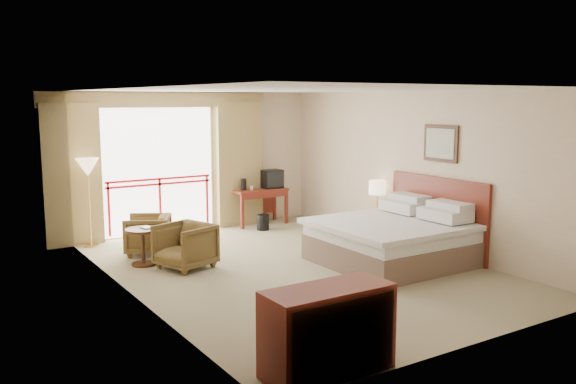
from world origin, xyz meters
TOP-DOWN VIEW (x-y plane):
  - floor at (0.00, 0.00)m, footprint 7.00×7.00m
  - ceiling at (0.00, 0.00)m, footprint 7.00×7.00m
  - wall_back at (0.00, 3.50)m, footprint 5.00×0.00m
  - wall_front at (0.00, -3.50)m, footprint 5.00×0.00m
  - wall_left at (-2.50, 0.00)m, footprint 0.00×7.00m
  - wall_right at (2.50, 0.00)m, footprint 0.00×7.00m
  - balcony_door at (-0.80, 3.48)m, footprint 2.40×0.00m
  - balcony_railing at (-0.80, 3.46)m, footprint 2.09×0.03m
  - curtain_left at (-2.45, 3.35)m, footprint 1.00×0.26m
  - curtain_right at (0.85, 3.35)m, footprint 1.00×0.26m
  - valance at (-0.80, 3.38)m, footprint 4.40×0.22m
  - hvac_vent at (1.30, 3.47)m, footprint 0.50×0.04m
  - bed at (1.50, -0.60)m, footprint 2.13×2.06m
  - headboard at (2.46, -0.60)m, footprint 0.06×2.10m
  - framed_art at (2.47, -0.60)m, footprint 0.04×0.72m
  - nightstand at (2.30, 0.68)m, footprint 0.42×0.48m
  - table_lamp at (2.30, 0.73)m, footprint 0.31×0.31m
  - phone at (2.25, 0.53)m, footprint 0.19×0.15m
  - desk at (1.20, 3.18)m, footprint 1.13×0.55m
  - tv at (1.50, 3.13)m, footprint 0.42×0.33m
  - coffee_maker at (0.85, 3.13)m, footprint 0.11×0.11m
  - cup at (1.00, 3.08)m, footprint 0.07×0.07m
  - wastebasket at (0.99, 2.61)m, footprint 0.25×0.25m
  - armchair_far at (-1.57, 2.02)m, footprint 0.97×0.96m
  - armchair_near at (-1.40, 0.87)m, footprint 0.96×0.94m
  - side_table at (-1.88, 1.38)m, footprint 0.53×0.53m
  - book at (-1.88, 1.38)m, footprint 0.19×0.23m
  - floor_lamp at (-2.24, 3.08)m, footprint 0.40×0.40m
  - dresser at (-1.70, -3.21)m, footprint 1.25×0.53m

SIDE VIEW (x-z plane):
  - floor at x=0.00m, z-range 0.00..0.00m
  - armchair_far at x=-1.57m, z-range -0.33..0.33m
  - armchair_near at x=-1.40m, z-range -0.35..0.35m
  - wastebasket at x=0.99m, z-range 0.00..0.31m
  - nightstand at x=2.30m, z-range 0.00..0.55m
  - bed at x=1.50m, z-range -0.11..0.86m
  - side_table at x=-1.88m, z-range 0.11..0.68m
  - dresser at x=-1.70m, z-range 0.00..0.83m
  - desk at x=1.20m, z-range 0.21..0.95m
  - book at x=-1.88m, z-range 0.57..0.59m
  - phone at x=2.25m, z-range 0.55..0.63m
  - headboard at x=2.46m, z-range 0.00..1.30m
  - cup at x=1.00m, z-range 0.74..0.82m
  - balcony_railing at x=-0.80m, z-range 0.30..1.32m
  - coffee_maker at x=0.85m, z-range 0.74..0.97m
  - tv at x=1.50m, z-range 0.74..1.12m
  - table_lamp at x=2.30m, z-range 0.70..1.24m
  - balcony_door at x=-0.80m, z-range 0.00..2.40m
  - curtain_left at x=-2.45m, z-range 0.00..2.50m
  - curtain_right at x=0.85m, z-range 0.00..2.50m
  - floor_lamp at x=-2.24m, z-range 0.56..2.11m
  - wall_left at x=-2.50m, z-range -2.15..4.85m
  - wall_right at x=2.50m, z-range -2.15..4.85m
  - wall_back at x=0.00m, z-range -1.15..3.85m
  - wall_front at x=0.00m, z-range -1.15..3.85m
  - framed_art at x=2.47m, z-range 1.55..2.15m
  - hvac_vent at x=1.30m, z-range 2.10..2.60m
  - valance at x=-0.80m, z-range 2.41..2.69m
  - ceiling at x=0.00m, z-range 2.70..2.70m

